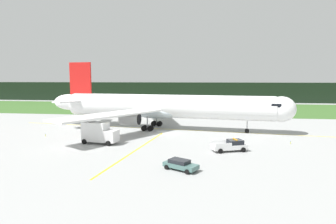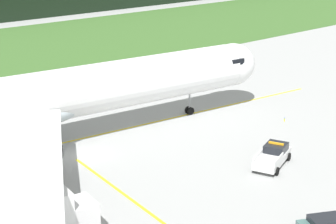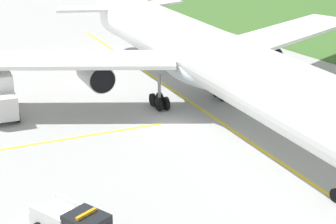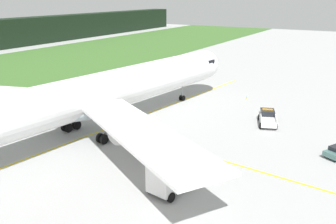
% 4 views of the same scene
% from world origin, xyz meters
% --- Properties ---
extents(ground, '(320.00, 320.00, 0.00)m').
position_xyz_m(ground, '(0.00, 0.00, 0.00)').
color(ground, '#9FA1A0').
extents(grass_verge, '(320.00, 46.75, 0.04)m').
position_xyz_m(grass_verge, '(0.00, 49.54, 0.02)').
color(grass_verge, '#3A6329').
rests_on(grass_verge, ground).
extents(distant_tree_line, '(288.00, 7.54, 9.32)m').
position_xyz_m(distant_tree_line, '(0.00, 83.86, 4.66)').
color(distant_tree_line, black).
rests_on(distant_tree_line, ground).
extents(taxiway_centerline_main, '(72.92, 9.35, 0.01)m').
position_xyz_m(taxiway_centerline_main, '(-0.85, 4.33, 0.00)').
color(taxiway_centerline_main, yellow).
rests_on(taxiway_centerline_main, ground).
extents(taxiway_centerline_spur, '(3.84, 28.57, 0.01)m').
position_xyz_m(taxiway_centerline_spur, '(-2.76, -14.65, 0.00)').
color(taxiway_centerline_spur, yellow).
rests_on(taxiway_centerline_spur, ground).
extents(airliner, '(55.48, 48.26, 15.09)m').
position_xyz_m(airliner, '(-1.56, 4.42, 5.05)').
color(airliner, white).
rests_on(airliner, ground).
extents(ops_pickup_truck, '(5.84, 3.80, 1.94)m').
position_xyz_m(ops_pickup_truck, '(11.93, -13.64, 0.90)').
color(ops_pickup_truck, white).
rests_on(ops_pickup_truck, ground).
extents(catering_truck, '(6.50, 3.51, 3.93)m').
position_xyz_m(catering_truck, '(-10.36, -11.47, 1.94)').
color(catering_truck, silver).
rests_on(catering_truck, ground).
extents(staff_car, '(4.68, 3.66, 1.30)m').
position_xyz_m(staff_car, '(5.08, -23.90, 0.70)').
color(staff_car, '#446864').
rests_on(staff_car, ground).
extents(taxiway_edge_light_east, '(0.12, 0.12, 0.50)m').
position_xyz_m(taxiway_edge_light_east, '(22.66, -6.98, 0.27)').
color(taxiway_edge_light_east, yellow).
rests_on(taxiway_edge_light_east, ground).
extents(taxiway_edge_light_west, '(0.12, 0.12, 0.51)m').
position_xyz_m(taxiway_edge_light_west, '(-23.13, -6.98, 0.27)').
color(taxiway_edge_light_west, yellow).
rests_on(taxiway_edge_light_west, ground).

